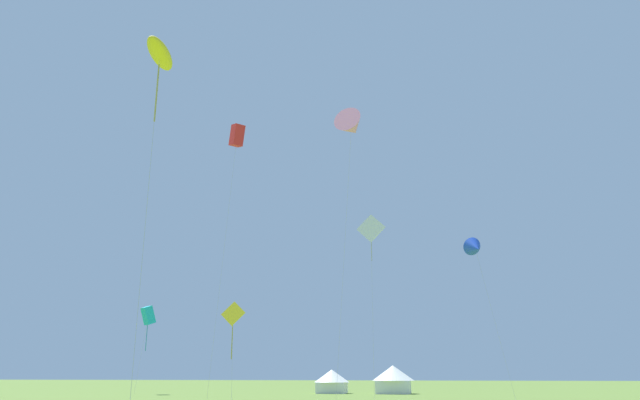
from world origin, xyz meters
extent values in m
ellipsoid|color=yellow|center=(-5.08, 17.60, 16.97)|extent=(1.80, 3.19, 1.00)
cylinder|color=#A79518|center=(-5.08, 17.60, 14.91)|extent=(0.07, 0.07, 2.96)
cylinder|color=#B2B2B7|center=(-4.74, 16.93, 8.49)|extent=(0.70, 1.36, 16.97)
cone|color=blue|center=(11.28, 50.78, 13.56)|extent=(2.35, 2.50, 2.16)
cylinder|color=#B2B2B7|center=(12.45, 50.26, 6.78)|extent=(2.37, 1.07, 13.56)
cube|color=yellow|center=(-10.48, 45.36, 7.32)|extent=(2.34, 0.80, 2.24)
cylinder|color=#A79518|center=(-10.48, 45.36, 5.05)|extent=(0.07, 0.07, 3.35)
cylinder|color=#B2B2B7|center=(-10.27, 44.98, 3.66)|extent=(0.45, 0.80, 7.32)
cube|color=white|center=(2.14, 44.41, 14.36)|extent=(2.57, 0.48, 2.58)
cylinder|color=#A4A4A4|center=(2.14, 44.41, 12.58)|extent=(0.08, 0.08, 2.25)
cylinder|color=#B2B2B7|center=(2.21, 43.39, 7.18)|extent=(0.16, 2.05, 14.36)
cube|color=#1EB7CC|center=(-25.30, 58.53, 8.63)|extent=(1.74, 1.90, 2.23)
cylinder|color=teal|center=(-25.30, 58.53, 6.36)|extent=(0.07, 0.07, 3.41)
cylinder|color=#B2B2B7|center=(-25.60, 58.20, 4.31)|extent=(0.63, 0.69, 8.63)
cube|color=red|center=(-11.74, 47.95, 25.60)|extent=(1.85, 1.83, 2.35)
cylinder|color=#B2B2B7|center=(-12.53, 47.66, 12.80)|extent=(1.61, 0.60, 25.60)
cone|color=pink|center=(1.24, 39.37, 21.93)|extent=(2.87, 3.01, 2.78)
cylinder|color=#B2B2B7|center=(0.56, 39.01, 10.97)|extent=(1.39, 0.75, 21.93)
cube|color=white|center=(-4.83, 64.24, 0.61)|extent=(3.23, 3.23, 1.21)
cone|color=white|center=(-4.83, 64.24, 1.92)|extent=(4.04, 4.04, 1.41)
cube|color=white|center=(2.20, 64.24, 0.71)|extent=(3.77, 3.77, 1.42)
cone|color=white|center=(2.20, 64.24, 2.24)|extent=(4.72, 4.72, 1.65)
camera|label=1|loc=(7.32, -5.99, 2.17)|focal=33.40mm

